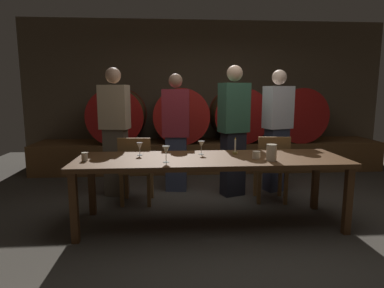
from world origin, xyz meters
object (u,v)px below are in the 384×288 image
at_px(wine_barrel_far_right, 293,115).
at_px(guest_center_right, 234,130).
at_px(guest_far_left, 115,131).
at_px(dining_table, 211,163).
at_px(wine_glass_left, 140,146).
at_px(cup_left, 85,157).
at_px(wine_barrel_center_right, 238,115).
at_px(guest_far_right, 277,130).
at_px(chair_right, 272,166).
at_px(wine_glass_center, 166,151).
at_px(wine_barrel_center_left, 181,115).
at_px(wine_glass_right, 201,144).
at_px(wine_barrel_far_left, 118,116).
at_px(chair_left, 136,167).
at_px(cup_right, 256,155).
at_px(pitcher, 271,153).
at_px(candle_center, 235,150).
at_px(guest_center_left, 176,132).

xyz_separation_m(wine_barrel_far_right, guest_center_right, (-1.45, -1.57, -0.09)).
bearing_deg(guest_far_left, wine_barrel_far_right, -143.33).
relative_size(dining_table, wine_glass_left, 20.00).
relative_size(wine_glass_left, cup_left, 1.66).
bearing_deg(dining_table, guest_center_right, 65.78).
bearing_deg(wine_barrel_center_right, guest_far_right, -78.99).
bearing_deg(wine_barrel_center_right, dining_table, -108.17).
xyz_separation_m(wine_barrel_far_right, cup_left, (-3.20, -2.63, -0.22)).
xyz_separation_m(wine_barrel_center_right, chair_right, (0.05, -1.90, -0.52)).
relative_size(guest_far_left, wine_glass_center, 10.56).
distance_m(wine_barrel_center_left, wine_glass_right, 2.38).
relative_size(dining_table, wine_glass_right, 18.82).
distance_m(wine_barrel_far_left, dining_table, 2.91).
height_order(chair_left, wine_glass_right, wine_glass_right).
distance_m(wine_glass_left, cup_right, 1.27).
distance_m(dining_table, wine_glass_left, 0.80).
bearing_deg(pitcher, chair_left, 148.95).
xyz_separation_m(wine_barrel_center_right, dining_table, (-0.84, -2.55, -0.33)).
height_order(wine_barrel_center_left, guest_far_right, guest_far_right).
relative_size(wine_barrel_center_right, guest_far_left, 0.56).
relative_size(guest_far_left, cup_right, 21.24).
relative_size(guest_far_left, candle_center, 9.13).
height_order(chair_left, candle_center, candle_center).
bearing_deg(chair_right, guest_far_left, -5.43).
distance_m(chair_right, guest_center_right, 0.70).
relative_size(guest_center_right, wine_glass_center, 10.74).
bearing_deg(cup_left, wine_glass_left, 25.28).
distance_m(wine_barrel_center_left, wine_barrel_center_right, 1.06).
distance_m(chair_left, wine_glass_left, 0.62).
distance_m(guest_far_left, wine_glass_left, 1.01).
height_order(chair_right, guest_far_right, guest_far_right).
distance_m(guest_far_right, wine_glass_center, 2.09).
bearing_deg(wine_barrel_center_left, guest_far_right, -46.49).
height_order(wine_barrel_center_right, guest_center_right, guest_center_right).
distance_m(wine_barrel_far_right, dining_table, 3.20).
relative_size(guest_center_left, candle_center, 8.77).
bearing_deg(wine_barrel_far_left, wine_glass_center, -72.36).
bearing_deg(guest_center_left, candle_center, 125.60).
height_order(guest_far_left, wine_glass_right, guest_far_left).
bearing_deg(guest_far_right, cup_left, 7.38).
height_order(wine_barrel_center_left, candle_center, wine_barrel_center_left).
bearing_deg(dining_table, guest_far_left, 136.93).
distance_m(guest_far_right, cup_left, 2.71).
bearing_deg(candle_center, guest_far_left, 147.78).
xyz_separation_m(candle_center, cup_right, (0.17, -0.26, -0.01)).
relative_size(wine_barrel_far_right, cup_right, 11.81).
xyz_separation_m(wine_barrel_center_right, pitcher, (-0.24, -2.75, -0.18)).
relative_size(wine_barrel_center_right, guest_far_right, 0.56).
bearing_deg(guest_center_right, dining_table, 45.94).
xyz_separation_m(dining_table, guest_far_left, (-1.18, 1.10, 0.22)).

